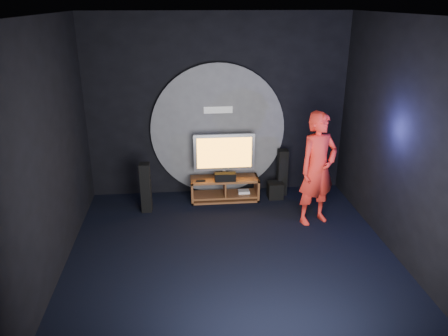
# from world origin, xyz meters

# --- Properties ---
(floor) EXTENTS (5.00, 5.00, 0.00)m
(floor) POSITION_xyz_m (0.00, 0.00, 0.00)
(floor) COLOR black
(floor) RESTS_ON ground
(back_wall) EXTENTS (5.00, 0.04, 3.50)m
(back_wall) POSITION_xyz_m (0.00, 2.50, 1.75)
(back_wall) COLOR black
(back_wall) RESTS_ON ground
(front_wall) EXTENTS (5.00, 0.04, 3.50)m
(front_wall) POSITION_xyz_m (0.00, -2.50, 1.75)
(front_wall) COLOR black
(front_wall) RESTS_ON ground
(left_wall) EXTENTS (0.04, 5.00, 3.50)m
(left_wall) POSITION_xyz_m (-2.50, 0.00, 1.75)
(left_wall) COLOR black
(left_wall) RESTS_ON ground
(right_wall) EXTENTS (0.04, 5.00, 3.50)m
(right_wall) POSITION_xyz_m (2.50, 0.00, 1.75)
(right_wall) COLOR black
(right_wall) RESTS_ON ground
(ceiling) EXTENTS (5.00, 5.00, 0.01)m
(ceiling) POSITION_xyz_m (0.00, 0.00, 3.50)
(ceiling) COLOR black
(ceiling) RESTS_ON back_wall
(wall_disc_panel) EXTENTS (2.60, 0.11, 2.60)m
(wall_disc_panel) POSITION_xyz_m (0.00, 2.44, 1.30)
(wall_disc_panel) COLOR #515156
(wall_disc_panel) RESTS_ON ground
(media_console) EXTENTS (1.31, 0.45, 0.45)m
(media_console) POSITION_xyz_m (0.10, 2.05, 0.20)
(media_console) COLOR brown
(media_console) RESTS_ON ground
(tv) EXTENTS (1.17, 0.22, 0.86)m
(tv) POSITION_xyz_m (0.09, 2.12, 0.92)
(tv) COLOR #B6B6BD
(tv) RESTS_ON media_console
(center_speaker) EXTENTS (0.40, 0.15, 0.15)m
(center_speaker) POSITION_xyz_m (0.09, 1.93, 0.53)
(center_speaker) COLOR black
(center_speaker) RESTS_ON media_console
(remote) EXTENTS (0.18, 0.05, 0.02)m
(remote) POSITION_xyz_m (-0.38, 1.93, 0.46)
(remote) COLOR black
(remote) RESTS_ON media_console
(tower_speaker_left) EXTENTS (0.19, 0.21, 0.94)m
(tower_speaker_left) POSITION_xyz_m (-1.40, 1.70, 0.47)
(tower_speaker_left) COLOR black
(tower_speaker_left) RESTS_ON ground
(tower_speaker_right) EXTENTS (0.19, 0.21, 0.94)m
(tower_speaker_right) POSITION_xyz_m (1.26, 2.19, 0.47)
(tower_speaker_right) COLOR black
(tower_speaker_right) RESTS_ON ground
(subwoofer) EXTENTS (0.29, 0.29, 0.32)m
(subwoofer) POSITION_xyz_m (1.09, 2.03, 0.16)
(subwoofer) COLOR black
(subwoofer) RESTS_ON ground
(player) EXTENTS (0.85, 0.70, 1.99)m
(player) POSITION_xyz_m (1.58, 1.00, 0.99)
(player) COLOR red
(player) RESTS_ON ground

